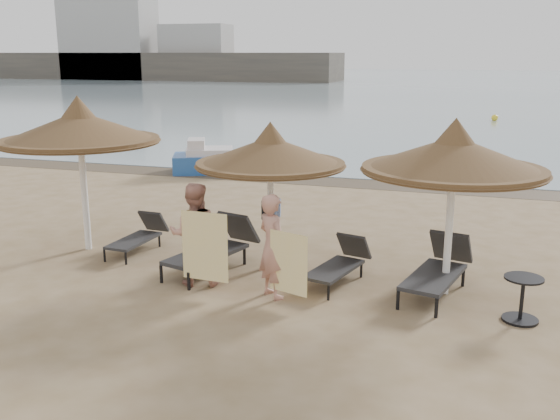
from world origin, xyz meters
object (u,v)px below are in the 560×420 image
(lounger_far_right, at_px, (439,268))
(person_right, at_px, (272,238))
(lounger_near_right, at_px, (340,263))
(side_table, at_px, (522,300))
(lounger_near_left, at_px, (216,246))
(lounger_far_left, at_px, (140,235))
(palapa_center, at_px, (270,152))
(palapa_right, at_px, (454,155))
(pedal_boat, at_px, (209,160))
(person_left, at_px, (194,226))
(palapa_left, at_px, (79,128))

(lounger_far_right, distance_m, person_right, 2.91)
(lounger_near_right, bearing_deg, lounger_far_right, 15.35)
(side_table, bearing_deg, lounger_near_left, 171.17)
(lounger_far_left, distance_m, person_right, 3.81)
(palapa_center, height_order, palapa_right, palapa_right)
(lounger_far_right, bearing_deg, side_table, -21.52)
(lounger_far_left, height_order, person_right, person_right)
(lounger_near_left, distance_m, lounger_near_right, 2.37)
(pedal_boat, bearing_deg, side_table, -68.70)
(lounger_near_right, relative_size, pedal_boat, 0.63)
(person_left, xyz_separation_m, person_right, (1.48, -0.16, -0.03))
(lounger_far_left, relative_size, lounger_near_right, 0.93)
(person_left, relative_size, pedal_boat, 0.75)
(palapa_right, xyz_separation_m, pedal_boat, (-8.32, 9.01, -1.94))
(side_table, bearing_deg, lounger_near_right, 163.86)
(lounger_near_right, bearing_deg, person_left, -144.56)
(person_left, bearing_deg, lounger_far_left, -53.70)
(lounger_far_left, bearing_deg, person_left, -33.35)
(lounger_near_right, height_order, side_table, lounger_near_right)
(lounger_far_left, distance_m, side_table, 7.43)
(palapa_center, distance_m, person_left, 1.96)
(palapa_left, height_order, lounger_far_left, palapa_left)
(lounger_far_right, height_order, person_left, person_left)
(pedal_boat, bearing_deg, lounger_near_right, -76.76)
(lounger_near_right, bearing_deg, person_right, -115.98)
(side_table, relative_size, person_right, 0.34)
(lounger_far_right, bearing_deg, person_left, -154.04)
(lounger_far_right, relative_size, pedal_boat, 0.77)
(palapa_left, distance_m, side_table, 8.74)
(side_table, bearing_deg, lounger_far_left, 169.36)
(lounger_far_left, relative_size, lounger_near_left, 0.74)
(palapa_right, distance_m, lounger_near_right, 2.73)
(palapa_left, xyz_separation_m, pedal_boat, (-1.10, 8.69, -2.09))
(palapa_left, distance_m, person_right, 4.91)
(palapa_right, xyz_separation_m, lounger_far_right, (-0.12, 0.07, -1.95))
(lounger_far_right, xyz_separation_m, side_table, (1.28, -0.89, -0.08))
(palapa_center, bearing_deg, person_right, -70.51)
(palapa_right, relative_size, lounger_far_left, 1.81)
(lounger_far_left, bearing_deg, lounger_far_right, -1.53)
(palapa_left, height_order, side_table, palapa_left)
(palapa_center, height_order, lounger_near_right, palapa_center)
(lounger_near_right, height_order, lounger_far_right, lounger_far_right)
(lounger_near_right, distance_m, person_left, 2.66)
(palapa_left, distance_m, lounger_far_left, 2.45)
(palapa_left, distance_m, pedal_boat, 9.00)
(palapa_center, height_order, person_right, palapa_center)
(person_right, bearing_deg, palapa_right, -121.66)
(person_right, bearing_deg, side_table, -139.09)
(palapa_left, relative_size, person_left, 1.51)
(lounger_far_right, bearing_deg, lounger_near_left, -166.06)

